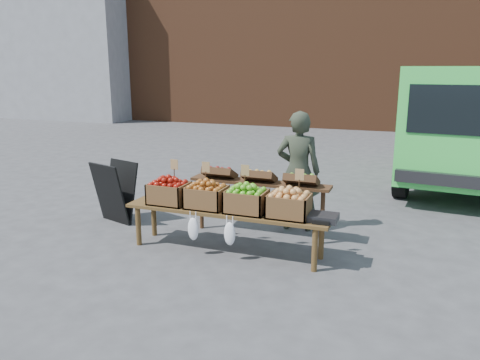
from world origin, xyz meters
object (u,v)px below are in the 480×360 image
at_px(crate_green_apples, 289,206).
at_px(weighing_scale, 323,218).
at_px(crate_golden_apples, 169,193).
at_px(vendor, 298,171).
at_px(crate_russet_pears, 207,197).
at_px(display_bench, 226,231).
at_px(chalkboard_sign, 115,192).
at_px(delivery_van, 471,127).
at_px(back_table, 259,201).
at_px(crate_red_apples, 246,201).

height_order(crate_green_apples, weighing_scale, crate_green_apples).
bearing_deg(crate_golden_apples, vendor, 39.47).
bearing_deg(crate_golden_apples, crate_russet_pears, 0.00).
bearing_deg(weighing_scale, crate_green_apples, 180.00).
xyz_separation_m(crate_green_apples, weighing_scale, (0.43, -0.00, -0.10)).
bearing_deg(display_bench, vendor, 62.10).
relative_size(vendor, crate_green_apples, 3.51).
height_order(chalkboard_sign, crate_green_apples, chalkboard_sign).
distance_m(chalkboard_sign, crate_golden_apples, 1.37).
xyz_separation_m(chalkboard_sign, crate_russet_pears, (1.79, -0.52, 0.23)).
bearing_deg(delivery_van, weighing_scale, -105.19).
relative_size(delivery_van, crate_golden_apples, 10.56).
height_order(vendor, crate_green_apples, vendor).
bearing_deg(crate_golden_apples, weighing_scale, -0.00).
height_order(vendor, crate_russet_pears, vendor).
height_order(back_table, crate_green_apples, back_table).
bearing_deg(crate_russet_pears, weighing_scale, -0.00).
relative_size(display_bench, crate_green_apples, 5.40).
bearing_deg(crate_russet_pears, crate_golden_apples, 180.00).
xyz_separation_m(chalkboard_sign, display_bench, (2.07, -0.52, -0.19)).
relative_size(back_table, display_bench, 0.78).
distance_m(crate_green_apples, weighing_scale, 0.44).
bearing_deg(delivery_van, display_bench, -116.29).
xyz_separation_m(vendor, back_table, (-0.43, -0.48, -0.36)).
relative_size(delivery_van, vendor, 3.01).
height_order(crate_golden_apples, crate_green_apples, same).
distance_m(back_table, crate_russet_pears, 0.89).
distance_m(delivery_van, weighing_scale, 5.52).
bearing_deg(delivery_van, back_table, -118.54).
relative_size(back_table, crate_red_apples, 4.20).
height_order(display_bench, crate_golden_apples, crate_golden_apples).
distance_m(display_bench, crate_red_apples, 0.51).
distance_m(chalkboard_sign, crate_green_apples, 2.95).
xyz_separation_m(delivery_van, vendor, (-2.59, -3.92, -0.31)).
relative_size(vendor, crate_golden_apples, 3.51).
bearing_deg(crate_green_apples, delivery_van, 64.85).
bearing_deg(chalkboard_sign, crate_russet_pears, 0.73).
relative_size(vendor, crate_red_apples, 3.51).
xyz_separation_m(chalkboard_sign, crate_red_apples, (2.34, -0.52, 0.23)).
height_order(display_bench, weighing_scale, weighing_scale).
bearing_deg(crate_russet_pears, vendor, 52.85).
xyz_separation_m(vendor, chalkboard_sign, (-2.70, -0.68, -0.40)).
distance_m(vendor, back_table, 0.74).
height_order(crate_golden_apples, crate_red_apples, same).
relative_size(chalkboard_sign, weighing_scale, 2.82).
distance_m(delivery_van, back_table, 5.38).
xyz_separation_m(crate_red_apples, crate_green_apples, (0.55, 0.00, 0.00)).
bearing_deg(display_bench, back_table, 74.07).
xyz_separation_m(display_bench, crate_red_apples, (0.28, 0.00, 0.42)).
bearing_deg(chalkboard_sign, crate_red_apples, 4.40).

